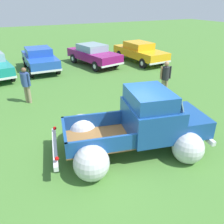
{
  "coord_description": "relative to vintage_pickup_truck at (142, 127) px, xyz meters",
  "views": [
    {
      "loc": [
        -3.16,
        -5.21,
        4.25
      ],
      "look_at": [
        0.0,
        1.24,
        0.77
      ],
      "focal_mm": 37.43,
      "sensor_mm": 36.0,
      "label": 1
    }
  ],
  "objects": [
    {
      "name": "show_car_1",
      "position": [
        -1.09,
        10.58,
        0.02
      ],
      "size": [
        1.87,
        4.25,
        1.43
      ],
      "rotation": [
        0.0,
        0.0,
        -1.58
      ],
      "color": "black",
      "rests_on": "ground"
    },
    {
      "name": "show_car_2",
      "position": [
        2.54,
        10.26,
        0.03
      ],
      "size": [
        2.71,
        4.73,
        1.43
      ],
      "rotation": [
        0.0,
        0.0,
        -1.36
      ],
      "color": "black",
      "rests_on": "ground"
    },
    {
      "name": "spectator_2",
      "position": [
        3.37,
        3.27,
        0.21
      ],
      "size": [
        0.53,
        0.42,
        1.69
      ],
      "rotation": [
        0.0,
        0.0,
        4.42
      ],
      "color": "gray",
      "rests_on": "ground"
    },
    {
      "name": "spectator_0",
      "position": [
        -2.64,
        5.33,
        0.16
      ],
      "size": [
        0.48,
        0.48,
        1.62
      ],
      "rotation": [
        0.0,
        0.0,
        3.81
      ],
      "color": "gray",
      "rests_on": "ground"
    },
    {
      "name": "vintage_pickup_truck",
      "position": [
        0.0,
        0.0,
        0.0
      ],
      "size": [
        4.91,
        3.47,
        1.96
      ],
      "rotation": [
        0.0,
        0.0,
        -0.21
      ],
      "color": "black",
      "rests_on": "ground"
    },
    {
      "name": "show_car_3",
      "position": [
        5.94,
        9.58,
        0.03
      ],
      "size": [
        2.14,
        4.82,
        1.43
      ],
      "rotation": [
        0.0,
        0.0,
        -1.5
      ],
      "color": "black",
      "rests_on": "ground"
    },
    {
      "name": "ground_plane",
      "position": [
        -0.38,
        0.08,
        -0.76
      ],
      "size": [
        80.0,
        80.0,
        0.0
      ],
      "primitive_type": "plane",
      "color": "#477A33"
    },
    {
      "name": "lane_cone_0",
      "position": [
        2.59,
        0.57,
        -0.45
      ],
      "size": [
        0.36,
        0.36,
        0.63
      ],
      "color": "black",
      "rests_on": "ground"
    }
  ]
}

